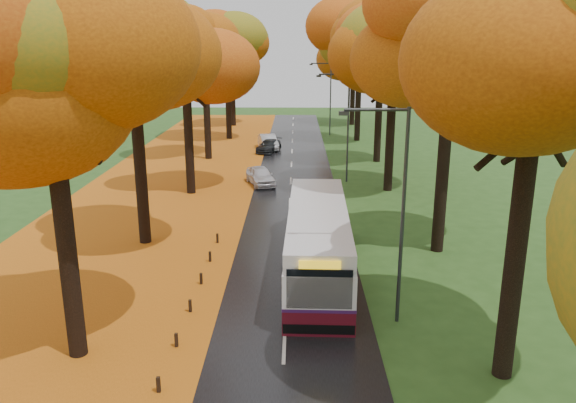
{
  "coord_description": "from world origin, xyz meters",
  "views": [
    {
      "loc": [
        0.38,
        -11.13,
        10.09
      ],
      "look_at": [
        0.0,
        15.25,
        2.6
      ],
      "focal_mm": 35.0,
      "sensor_mm": 36.0,
      "label": 1
    }
  ],
  "objects_px": {
    "streetlamp_far": "(328,93)",
    "bus": "(318,240)",
    "streetlamp_mid": "(345,119)",
    "streetlamp_near": "(397,200)",
    "car_dark": "(269,146)",
    "car_white": "(261,176)",
    "car_silver": "(268,142)"
  },
  "relations": [
    {
      "from": "car_white",
      "to": "car_dark",
      "type": "height_order",
      "value": "car_white"
    },
    {
      "from": "streetlamp_far",
      "to": "car_dark",
      "type": "distance_m",
      "value": 12.7
    },
    {
      "from": "streetlamp_far",
      "to": "car_white",
      "type": "bearing_deg",
      "value": -104.86
    },
    {
      "from": "streetlamp_near",
      "to": "car_dark",
      "type": "bearing_deg",
      "value": 100.35
    },
    {
      "from": "car_white",
      "to": "car_silver",
      "type": "relative_size",
      "value": 0.91
    },
    {
      "from": "streetlamp_near",
      "to": "bus",
      "type": "xyz_separation_m",
      "value": [
        -2.59,
        4.4,
        -3.09
      ]
    },
    {
      "from": "bus",
      "to": "car_dark",
      "type": "xyz_separation_m",
      "value": [
        -3.56,
        29.28,
        -1.01
      ]
    },
    {
      "from": "streetlamp_far",
      "to": "car_dark",
      "type": "relative_size",
      "value": 2.03
    },
    {
      "from": "streetlamp_mid",
      "to": "streetlamp_far",
      "type": "bearing_deg",
      "value": 90.0
    },
    {
      "from": "streetlamp_near",
      "to": "bus",
      "type": "height_order",
      "value": "streetlamp_near"
    },
    {
      "from": "car_white",
      "to": "car_dark",
      "type": "bearing_deg",
      "value": 72.19
    },
    {
      "from": "bus",
      "to": "car_silver",
      "type": "xyz_separation_m",
      "value": [
        -3.71,
        30.64,
        -0.88
      ]
    },
    {
      "from": "streetlamp_mid",
      "to": "car_dark",
      "type": "distance_m",
      "value": 13.82
    },
    {
      "from": "streetlamp_near",
      "to": "car_dark",
      "type": "relative_size",
      "value": 2.03
    },
    {
      "from": "streetlamp_near",
      "to": "car_silver",
      "type": "relative_size",
      "value": 1.87
    },
    {
      "from": "car_silver",
      "to": "streetlamp_near",
      "type": "bearing_deg",
      "value": -91.81
    },
    {
      "from": "streetlamp_near",
      "to": "car_white",
      "type": "xyz_separation_m",
      "value": [
        -6.15,
        20.83,
        -4.01
      ]
    },
    {
      "from": "streetlamp_mid",
      "to": "car_silver",
      "type": "relative_size",
      "value": 1.87
    },
    {
      "from": "streetlamp_mid",
      "to": "car_dark",
      "type": "xyz_separation_m",
      "value": [
        -6.15,
        11.68,
        -4.1
      ]
    },
    {
      "from": "car_white",
      "to": "car_silver",
      "type": "xyz_separation_m",
      "value": [
        -0.15,
        14.22,
        0.04
      ]
    },
    {
      "from": "car_white",
      "to": "car_silver",
      "type": "distance_m",
      "value": 14.22
    },
    {
      "from": "streetlamp_mid",
      "to": "car_white",
      "type": "height_order",
      "value": "streetlamp_mid"
    },
    {
      "from": "bus",
      "to": "car_dark",
      "type": "distance_m",
      "value": 29.51
    },
    {
      "from": "streetlamp_far",
      "to": "bus",
      "type": "distance_m",
      "value": 39.8
    },
    {
      "from": "streetlamp_near",
      "to": "car_white",
      "type": "distance_m",
      "value": 22.08
    },
    {
      "from": "streetlamp_near",
      "to": "car_silver",
      "type": "bearing_deg",
      "value": 100.19
    },
    {
      "from": "streetlamp_mid",
      "to": "car_dark",
      "type": "height_order",
      "value": "streetlamp_mid"
    },
    {
      "from": "streetlamp_mid",
      "to": "car_dark",
      "type": "bearing_deg",
      "value": 117.77
    },
    {
      "from": "car_white",
      "to": "car_dark",
      "type": "distance_m",
      "value": 12.85
    },
    {
      "from": "streetlamp_far",
      "to": "car_white",
      "type": "distance_m",
      "value": 24.31
    },
    {
      "from": "streetlamp_near",
      "to": "car_silver",
      "type": "distance_m",
      "value": 35.83
    },
    {
      "from": "streetlamp_mid",
      "to": "streetlamp_far",
      "type": "height_order",
      "value": "same"
    }
  ]
}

